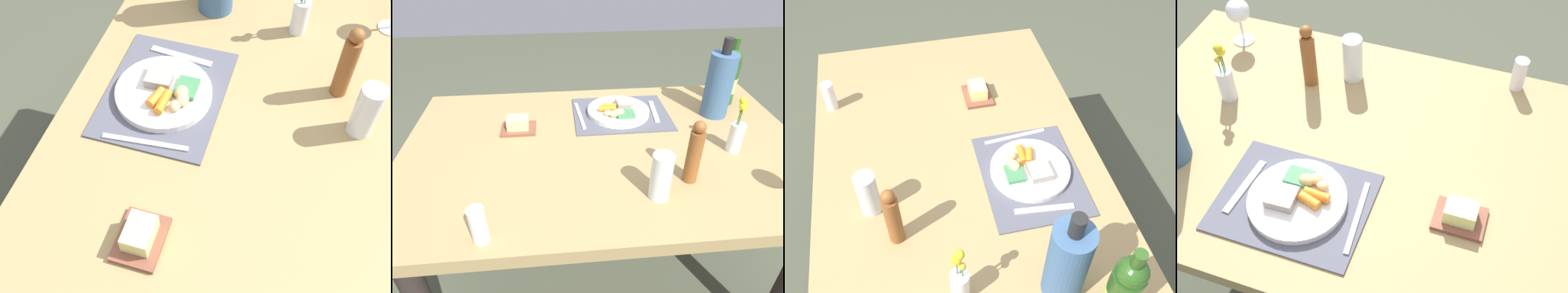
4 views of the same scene
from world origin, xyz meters
The scene contains 13 objects.
ground_plane centered at (0.00, 0.00, 0.00)m, with size 8.00×8.00×0.00m, color #474B3A.
dining_table centered at (0.00, 0.00, 0.64)m, with size 1.46×0.93×0.74m.
placemat centered at (-0.10, -0.22, 0.74)m, with size 0.39×0.31×0.01m, color #50515D.
dinner_plate centered at (-0.09, -0.21, 0.76)m, with size 0.26×0.26×0.05m.
fork centered at (-0.24, -0.22, 0.74)m, with size 0.02×0.18×0.01m, color silver.
knife centered at (0.07, -0.21, 0.74)m, with size 0.01×0.22×0.01m, color silver.
butter_dish centered at (0.32, -0.13, 0.76)m, with size 0.13×0.10×0.06m.
salt_shaker centered at (0.37, 0.40, 0.79)m, with size 0.04×0.04×0.11m, color white.
pepper_mill centered at (-0.24, 0.22, 0.84)m, with size 0.04×0.04×0.21m.
water_tumbler centered at (-0.12, 0.29, 0.80)m, with size 0.06×0.06×0.15m.
cooler_bottle centered at (-0.48, -0.18, 0.87)m, with size 0.11×0.11×0.32m.
wine_bottle centered at (-0.57, -0.29, 0.85)m, with size 0.08×0.08×0.28m.
flower_vase centered at (-0.45, 0.08, 0.81)m, with size 0.05×0.05×0.21m.
Camera 3 is at (-0.97, 0.14, 1.85)m, focal length 41.47 mm.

